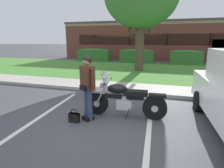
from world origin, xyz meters
TOP-DOWN VIEW (x-y plane):
  - ground_plane at (0.00, 0.00)m, footprint 140.00×140.00m
  - curb_strip at (0.00, 3.06)m, footprint 60.00×0.20m
  - concrete_walk at (0.00, 3.91)m, footprint 60.00×1.50m
  - grass_lawn at (0.00, 8.84)m, footprint 60.00×8.35m
  - stall_stripe_0 at (-1.82, 0.20)m, footprint 0.44×4.40m
  - stall_stripe_1 at (1.15, 0.20)m, footprint 0.44×4.40m
  - motorcycle at (0.49, 0.86)m, footprint 2.24×0.82m
  - rider_person at (-0.46, 0.35)m, footprint 0.50×0.40m
  - handbag at (-0.75, 0.10)m, footprint 0.28×0.13m
  - hedge_left at (-5.53, 12.88)m, footprint 3.09×0.90m
  - hedge_center_left at (-1.41, 12.88)m, footprint 2.94×0.90m
  - hedge_center_right at (2.72, 12.88)m, footprint 2.55×0.90m
  - brick_building at (1.07, 20.06)m, footprint 22.46×9.08m

SIDE VIEW (x-z plane):
  - ground_plane at x=0.00m, z-range 0.00..0.00m
  - stall_stripe_0 at x=-1.82m, z-range 0.00..0.01m
  - stall_stripe_1 at x=1.15m, z-range 0.00..0.01m
  - grass_lawn at x=0.00m, z-range 0.00..0.06m
  - concrete_walk at x=0.00m, z-range 0.00..0.08m
  - curb_strip at x=0.00m, z-range 0.00..0.12m
  - handbag at x=-0.75m, z-range -0.04..0.32m
  - motorcycle at x=0.49m, z-range -0.14..1.12m
  - hedge_left at x=-5.53m, z-range 0.03..1.27m
  - hedge_center_left at x=-1.41m, z-range 0.03..1.27m
  - hedge_center_right at x=2.72m, z-range 0.03..1.27m
  - rider_person at x=-0.46m, z-range 0.14..1.84m
  - brick_building at x=1.07m, z-range 0.00..3.96m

